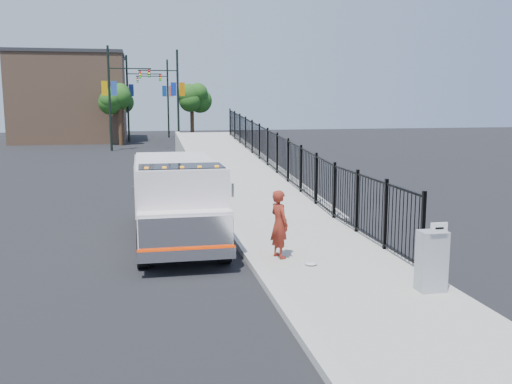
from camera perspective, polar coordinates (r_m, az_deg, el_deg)
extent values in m
plane|color=black|center=(14.32, -0.50, -6.89)|extent=(120.00, 120.00, 0.00)
cube|color=#9E998E|center=(12.98, 9.69, -8.48)|extent=(3.55, 12.00, 0.12)
cube|color=#ADAAA3|center=(12.43, 1.27, -9.06)|extent=(0.30, 12.00, 0.16)
cube|color=#9E998E|center=(30.15, -2.32, 1.67)|extent=(3.95, 24.06, 3.19)
cube|color=black|center=(26.42, 2.11, 2.56)|extent=(0.10, 28.00, 1.80)
cube|color=black|center=(16.65, -7.93, -2.87)|extent=(0.93, 6.30, 0.20)
cube|color=white|center=(14.38, -7.49, -1.03)|extent=(2.18, 2.04, 1.85)
cube|color=white|center=(13.34, -7.10, -3.86)|extent=(2.18, 0.65, 0.93)
cube|color=silver|center=(13.01, -6.98, -4.20)|extent=(2.13, 0.08, 0.79)
cube|color=silver|center=(13.05, -6.92, -6.25)|extent=(2.22, 0.17, 0.26)
cube|color=#FC3400|center=(13.02, -6.93, -5.66)|extent=(2.22, 0.05, 0.06)
cube|color=black|center=(14.06, -7.47, 1.04)|extent=(2.04, 1.21, 0.79)
cube|color=white|center=(17.67, -8.24, 0.88)|extent=(2.23, 3.89, 1.57)
cube|color=silver|center=(13.37, -12.20, -0.13)|extent=(0.06, 0.06, 0.32)
cube|color=silver|center=(13.53, -2.35, 0.19)|extent=(0.06, 0.06, 0.32)
cube|color=orange|center=(13.66, -10.90, 2.35)|extent=(0.09, 0.07, 0.06)
cube|color=orange|center=(13.67, -9.15, 2.41)|extent=(0.09, 0.07, 0.06)
cube|color=orange|center=(13.69, -7.41, 2.46)|extent=(0.09, 0.07, 0.06)
cube|color=orange|center=(13.73, -5.67, 2.51)|extent=(0.09, 0.07, 0.06)
cube|color=orange|center=(13.77, -3.94, 2.55)|extent=(0.09, 0.07, 0.06)
cylinder|color=black|center=(13.93, -11.23, -5.57)|extent=(0.30, 0.93, 0.93)
cylinder|color=black|center=(14.06, -3.24, -5.26)|extent=(0.30, 0.93, 0.93)
cylinder|color=black|center=(18.35, -11.30, -1.98)|extent=(0.30, 0.93, 0.93)
cylinder|color=black|center=(18.45, -5.25, -1.77)|extent=(0.30, 0.93, 0.93)
cylinder|color=black|center=(19.35, -11.32, -1.40)|extent=(0.30, 0.93, 0.93)
cylinder|color=black|center=(19.45, -5.58, -1.21)|extent=(0.30, 0.93, 0.93)
imported|color=maroon|center=(13.99, 2.34, -3.23)|extent=(0.58, 0.71, 1.68)
cube|color=gray|center=(12.16, 17.15, -6.61)|extent=(0.55, 0.40, 1.25)
cube|color=white|center=(11.80, 17.83, -3.45)|extent=(0.35, 0.04, 0.22)
ellipsoid|color=silver|center=(13.60, 5.50, -7.13)|extent=(0.30, 0.30, 0.07)
cylinder|color=black|center=(45.70, -14.43, 9.01)|extent=(0.18, 0.18, 8.00)
cube|color=black|center=(45.71, -12.50, 11.97)|extent=(3.20, 0.08, 0.08)
cube|color=black|center=(45.70, -10.64, 11.59)|extent=(0.18, 0.22, 0.60)
cube|color=#234692|center=(45.69, -14.02, 10.03)|extent=(0.45, 0.04, 1.10)
cube|color=#C48F05|center=(45.73, -14.91, 9.99)|extent=(0.45, 0.04, 1.10)
cylinder|color=black|center=(48.43, -7.81, 9.21)|extent=(0.18, 0.18, 8.00)
cube|color=black|center=(48.41, -9.80, 11.89)|extent=(3.20, 0.08, 0.08)
cube|color=black|center=(48.37, -11.53, 11.42)|extent=(0.18, 0.22, 0.60)
cube|color=#C76E04|center=(48.46, -7.41, 10.17)|extent=(0.45, 0.04, 1.10)
cube|color=#0F2C9E|center=(48.42, -8.25, 10.15)|extent=(0.45, 0.04, 1.10)
cylinder|color=black|center=(55.15, -12.70, 9.07)|extent=(0.18, 0.18, 8.00)
cube|color=black|center=(55.19, -11.10, 11.51)|extent=(3.20, 0.08, 0.08)
cube|color=black|center=(55.21, -9.56, 11.19)|extent=(0.18, 0.22, 0.60)
cube|color=navy|center=(55.15, -12.37, 9.91)|extent=(0.45, 0.04, 1.10)
cube|color=orange|center=(55.16, -13.10, 9.89)|extent=(0.45, 0.04, 1.10)
cylinder|color=black|center=(60.59, -8.79, 9.19)|extent=(0.18, 0.18, 8.00)
cube|color=black|center=(60.58, -10.39, 11.32)|extent=(3.20, 0.08, 0.08)
cube|color=black|center=(60.55, -11.76, 10.95)|extent=(0.18, 0.22, 0.60)
cube|color=#E45324|center=(60.61, -8.48, 9.95)|extent=(0.45, 0.04, 1.10)
cube|color=#0D3D92|center=(60.58, -9.15, 9.93)|extent=(0.45, 0.04, 1.10)
cylinder|color=#382314|center=(50.95, -13.40, 6.34)|extent=(0.36, 0.36, 3.20)
sphere|color=#194714|center=(50.89, -13.50, 9.04)|extent=(2.26, 2.26, 2.26)
cylinder|color=#382314|center=(53.49, -6.40, 6.67)|extent=(0.36, 0.36, 3.20)
sphere|color=#194714|center=(53.44, -6.45, 9.24)|extent=(2.07, 2.07, 2.07)
cylinder|color=#382314|center=(62.99, -13.45, 6.86)|extent=(0.36, 0.36, 3.20)
sphere|color=#194714|center=(62.94, -13.53, 9.04)|extent=(2.74, 2.74, 2.74)
cube|color=#8C664C|center=(57.86, -18.02, 8.85)|extent=(10.00, 10.00, 8.00)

